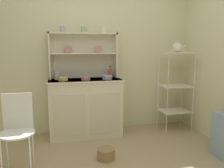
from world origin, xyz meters
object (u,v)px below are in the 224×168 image
floor_basket (106,154)px  jam_bottle (110,73)px  cup_lilac_0 (62,29)px  hutch_cabinet (86,107)px  porcelain_teapot (177,47)px  bakers_rack (176,83)px  utensil_jar (57,76)px  hutch_shelf_unit (83,52)px  bowl_mixing_large (63,79)px  wire_chair (17,125)px

floor_basket → jam_bottle: 1.28m
cup_lilac_0 → hutch_cabinet: bearing=-22.0°
hutch_cabinet → porcelain_teapot: 1.69m
bakers_rack → utensil_jar: bearing=175.0°
hutch_shelf_unit → floor_basket: size_ratio=4.79×
bowl_mixing_large → bakers_rack: bearing=-0.3°
utensil_jar → floor_basket: bearing=-58.6°
utensil_jar → porcelain_teapot: porcelain_teapot is taller
bowl_mixing_large → jam_bottle: bearing=12.5°
wire_chair → cup_lilac_0: (0.52, 0.97, 1.07)m
hutch_cabinet → utensil_jar: utensil_jar is taller
porcelain_teapot → bowl_mixing_large: bearing=179.7°
hutch_cabinet → hutch_shelf_unit: 0.84m
floor_basket → jam_bottle: size_ratio=1.14×
floor_basket → porcelain_teapot: 1.95m
hutch_cabinet → jam_bottle: (0.40, 0.09, 0.50)m
cup_lilac_0 → utensil_jar: 0.68m
bakers_rack → jam_bottle: bearing=170.6°
bakers_rack → porcelain_teapot: bearing=180.0°
bowl_mixing_large → utensil_jar: size_ratio=0.54×
bakers_rack → utensil_jar: 1.85m
hutch_shelf_unit → utensil_jar: bearing=-168.0°
wire_chair → bowl_mixing_large: size_ratio=6.29×
utensil_jar → wire_chair: bearing=-114.3°
hutch_shelf_unit → wire_chair: hutch_shelf_unit is taller
cup_lilac_0 → porcelain_teapot: (1.74, -0.21, -0.26)m
bakers_rack → bowl_mixing_large: (-1.75, 0.01, 0.12)m
floor_basket → bakers_rack: bearing=29.4°
floor_basket → utensil_jar: (-0.54, 0.89, 0.85)m
hutch_shelf_unit → wire_chair: size_ratio=1.20×
hutch_cabinet → wire_chair: bearing=-134.1°
porcelain_teapot → bakers_rack: bearing=-0.0°
hutch_cabinet → jam_bottle: bearing=12.1°
hutch_shelf_unit → bakers_rack: (1.44, -0.25, -0.49)m
jam_bottle → porcelain_teapot: (1.03, -0.17, 0.39)m
hutch_cabinet → utensil_jar: 0.63m
utensil_jar → porcelain_teapot: 1.89m
cup_lilac_0 → jam_bottle: 0.96m
cup_lilac_0 → jam_bottle: size_ratio=0.46×
wire_chair → utensil_jar: utensil_jar is taller
porcelain_teapot → wire_chair: bearing=-161.2°
bakers_rack → utensil_jar: bakers_rack is taller
bakers_rack → floor_basket: 1.64m
bakers_rack → wire_chair: (-2.26, -0.77, -0.25)m
hutch_cabinet → floor_basket: bearing=-80.2°
cup_lilac_0 → jam_bottle: bearing=-2.9°
hutch_shelf_unit → utensil_jar: (-0.40, -0.09, -0.34)m
hutch_cabinet → wire_chair: size_ratio=1.29×
hutch_shelf_unit → floor_basket: hutch_shelf_unit is taller
cup_lilac_0 → porcelain_teapot: 1.77m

